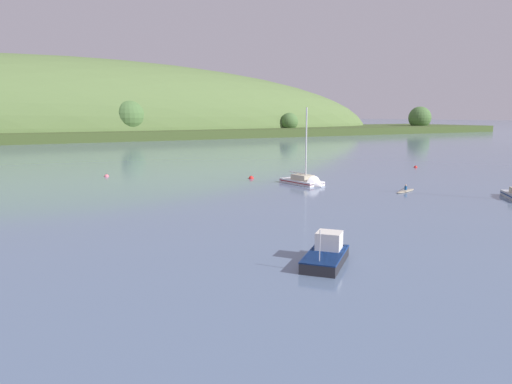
# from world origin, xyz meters

# --- Properties ---
(far_shoreline_hill) EXTENTS (421.83, 127.70, 66.49)m
(far_shoreline_hill) POSITION_xyz_m (13.07, 203.38, 0.12)
(far_shoreline_hill) COLOR #3C4E24
(far_shoreline_hill) RESTS_ON ground
(sailboat_near_mooring) EXTENTS (2.80, 7.28, 11.65)m
(sailboat_near_mooring) POSITION_xyz_m (9.59, 38.88, 0.24)
(sailboat_near_mooring) COLOR white
(sailboat_near_mooring) RESTS_ON ground
(fishing_boat_moored) EXTENTS (5.60, 4.83, 3.43)m
(fishing_boat_moored) POSITION_xyz_m (-11.81, 11.93, 0.44)
(fishing_boat_moored) COLOR #232328
(fishing_boat_moored) RESTS_ON ground
(canoe_with_paddler) EXTENTS (4.40, 1.89, 1.02)m
(canoe_with_paddler) POSITION_xyz_m (15.88, 27.40, 0.09)
(canoe_with_paddler) COLOR gray
(canoe_with_paddler) RESTS_ON ground
(mooring_buoy_foreground) EXTENTS (0.79, 0.79, 0.87)m
(mooring_buoy_foreground) POSITION_xyz_m (6.92, 48.43, 0.00)
(mooring_buoy_foreground) COLOR red
(mooring_buoy_foreground) RESTS_ON ground
(mooring_buoy_off_fishing_boat) EXTENTS (0.63, 0.63, 0.71)m
(mooring_buoy_off_fishing_boat) POSITION_xyz_m (39.72, 43.89, 0.00)
(mooring_buoy_off_fishing_boat) COLOR red
(mooring_buoy_off_fishing_boat) RESTS_ON ground
(mooring_buoy_far_upstream) EXTENTS (0.69, 0.69, 0.77)m
(mooring_buoy_far_upstream) POSITION_xyz_m (-10.14, 63.07, 0.00)
(mooring_buoy_far_upstream) COLOR #E06675
(mooring_buoy_far_upstream) RESTS_ON ground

